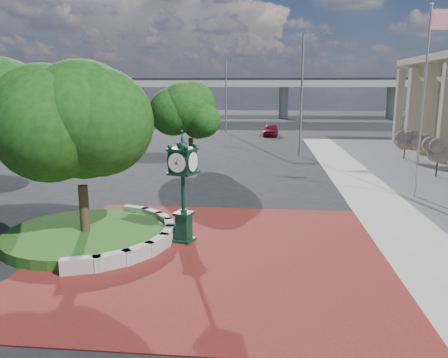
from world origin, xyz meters
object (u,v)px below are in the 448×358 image
post_clock (183,183)px  street_lamp_far (228,89)px  parked_car (271,130)px  flagpole_a (423,101)px  street_lamp_near (305,85)px

post_clock → street_lamp_far: 41.74m
parked_car → street_lamp_far: (-5.62, 3.58, 4.84)m
flagpole_a → street_lamp_far: (-13.10, 33.42, 0.48)m
flagpole_a → street_lamp_far: flagpole_a is taller
parked_car → flagpole_a: size_ratio=0.42×
street_lamp_near → flagpole_a: bearing=-71.1°
parked_car → street_lamp_far: street_lamp_far is taller
flagpole_a → street_lamp_far: bearing=111.4°
parked_car → flagpole_a: bearing=-72.6°
parked_car → street_lamp_near: street_lamp_near is taller
street_lamp_near → post_clock: bearing=-105.5°
street_lamp_near → street_lamp_far: 20.90m
post_clock → street_lamp_far: (-2.04, 41.57, 3.25)m
post_clock → parked_car: (3.58, 37.98, -1.59)m
street_lamp_near → street_lamp_far: street_lamp_near is taller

